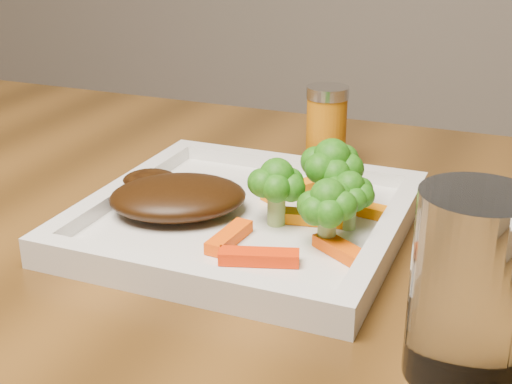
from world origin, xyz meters
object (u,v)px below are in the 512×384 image
at_px(steak, 178,197).
at_px(spice_shaker, 326,129).
at_px(drinking_glass, 468,288).
at_px(plate, 246,223).

height_order(steak, spice_shaker, spice_shaker).
height_order(spice_shaker, drinking_glass, drinking_glass).
bearing_deg(steak, plate, 13.75).
bearing_deg(spice_shaker, drinking_glass, -59.71).
relative_size(spice_shaker, drinking_glass, 0.77).
bearing_deg(drinking_glass, steak, 154.06).
relative_size(steak, drinking_glass, 1.01).
xyz_separation_m(plate, spice_shaker, (0.02, 0.17, 0.04)).
xyz_separation_m(steak, drinking_glass, (0.26, -0.13, 0.03)).
bearing_deg(spice_shaker, steak, -113.08).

